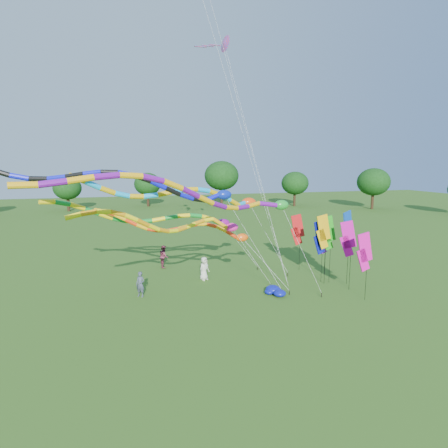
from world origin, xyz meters
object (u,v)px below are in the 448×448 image
object	(u,v)px
person_a	(204,268)
person_c	(164,256)
tube_kite_red	(190,229)
tube_kite_orange	(182,224)
blue_nylon_heap	(271,290)
person_b	(140,284)

from	to	relation	value
person_a	person_c	distance (m)	4.79
tube_kite_red	tube_kite_orange	xyz separation A→B (m)	(-0.93, -2.88, 0.81)
blue_nylon_heap	person_b	world-z (taller)	person_b
tube_kite_red	tube_kite_orange	world-z (taller)	tube_kite_orange
blue_nylon_heap	person_c	world-z (taller)	person_c
blue_nylon_heap	person_a	size ratio (longest dim) A/B	1.10
person_b	blue_nylon_heap	bearing A→B (deg)	23.62
tube_kite_red	tube_kite_orange	bearing A→B (deg)	-90.55
tube_kite_orange	blue_nylon_heap	xyz separation A→B (m)	(5.97, 1.35, -4.90)
person_c	person_a	bearing A→B (deg)	-147.61
tube_kite_orange	person_c	world-z (taller)	tube_kite_orange
tube_kite_red	blue_nylon_heap	xyz separation A→B (m)	(5.04, -1.53, -4.09)
tube_kite_orange	blue_nylon_heap	size ratio (longest dim) A/B	6.35
tube_kite_red	person_b	size ratio (longest dim) A/B	7.18
tube_kite_red	blue_nylon_heap	world-z (taller)	tube_kite_red
person_b	person_a	bearing A→B (deg)	62.23
tube_kite_orange	blue_nylon_heap	bearing A→B (deg)	-7.72
person_a	person_c	world-z (taller)	person_c
tube_kite_red	tube_kite_orange	distance (m)	3.13
person_b	person_c	bearing A→B (deg)	106.80
blue_nylon_heap	person_a	distance (m)	5.48
tube_kite_orange	person_a	xyz separation A→B (m)	(2.44, 5.49, -4.30)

